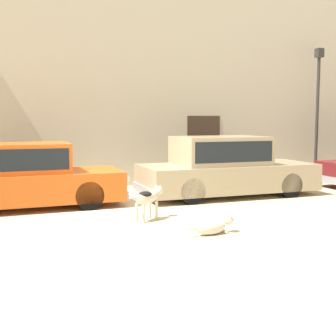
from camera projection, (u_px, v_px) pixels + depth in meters
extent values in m
plane|color=#CCB78E|center=(133.00, 212.00, 9.52)|extent=(80.00, 80.00, 0.00)
cube|color=#D15619|center=(27.00, 187.00, 9.96)|extent=(4.26, 1.88, 0.65)
cube|color=#D15619|center=(24.00, 158.00, 9.88)|extent=(1.99, 1.55, 0.65)
cube|color=black|center=(24.00, 157.00, 9.88)|extent=(1.84, 1.57, 0.45)
cube|color=#999BA0|center=(117.00, 191.00, 10.72)|extent=(0.19, 1.68, 0.20)
sphere|color=silver|center=(111.00, 173.00, 11.32)|extent=(0.20, 0.20, 0.20)
sphere|color=silver|center=(125.00, 179.00, 10.07)|extent=(0.20, 0.20, 0.20)
cylinder|color=black|center=(78.00, 186.00, 11.12)|extent=(0.64, 0.23, 0.63)
cylinder|color=black|center=(89.00, 196.00, 9.73)|extent=(0.64, 0.23, 0.63)
cube|color=tan|center=(227.00, 177.00, 11.57)|extent=(4.58, 1.95, 0.68)
cube|color=tan|center=(220.00, 150.00, 11.42)|extent=(2.31, 1.63, 0.72)
cube|color=black|center=(220.00, 150.00, 11.42)|extent=(2.13, 1.65, 0.50)
cube|color=#999BA0|center=(299.00, 182.00, 12.37)|extent=(0.17, 1.79, 0.20)
cube|color=#999BA0|center=(145.00, 190.00, 10.83)|extent=(0.17, 1.79, 0.20)
sphere|color=silver|center=(285.00, 165.00, 13.02)|extent=(0.20, 0.20, 0.20)
sphere|color=silver|center=(318.00, 171.00, 11.66)|extent=(0.20, 0.20, 0.20)
cube|color=red|center=(136.00, 171.00, 11.52)|extent=(0.04, 0.18, 0.18)
cube|color=red|center=(155.00, 178.00, 10.05)|extent=(0.04, 0.18, 0.18)
cylinder|color=black|center=(256.00, 178.00, 12.82)|extent=(0.63, 0.22, 0.63)
cylinder|color=black|center=(290.00, 185.00, 11.30)|extent=(0.63, 0.22, 0.63)
cylinder|color=black|center=(168.00, 182.00, 11.88)|extent=(0.63, 0.22, 0.63)
cylinder|color=black|center=(192.00, 191.00, 10.37)|extent=(0.63, 0.22, 0.63)
cube|color=#999BA0|center=(334.00, 181.00, 12.53)|extent=(0.17, 1.68, 0.20)
cube|color=red|center=(318.00, 166.00, 13.18)|extent=(0.04, 0.18, 0.18)
cube|color=#BCB299|center=(233.00, 48.00, 17.63)|extent=(17.72, 6.72, 9.65)
cube|color=#38281E|center=(204.00, 149.00, 14.01)|extent=(1.10, 0.02, 2.10)
cylinder|color=beige|center=(221.00, 230.00, 7.81)|extent=(0.08, 0.11, 0.06)
cylinder|color=beige|center=(226.00, 232.00, 7.69)|extent=(0.08, 0.11, 0.06)
ellipsoid|color=beige|center=(211.00, 228.00, 7.62)|extent=(0.61, 0.33, 0.24)
sphere|color=beige|center=(228.00, 220.00, 7.77)|extent=(0.19, 0.19, 0.19)
cone|color=beige|center=(233.00, 220.00, 7.82)|extent=(0.12, 0.12, 0.10)
cone|color=beige|center=(226.00, 214.00, 7.81)|extent=(0.07, 0.07, 0.08)
cone|color=beige|center=(230.00, 216.00, 7.71)|extent=(0.07, 0.07, 0.08)
cylinder|color=beige|center=(193.00, 228.00, 7.45)|extent=(0.21, 0.08, 0.06)
cylinder|color=beige|center=(150.00, 209.00, 8.90)|extent=(0.06, 0.06, 0.36)
cylinder|color=beige|center=(156.00, 210.00, 8.79)|extent=(0.06, 0.06, 0.36)
cylinder|color=beige|center=(137.00, 212.00, 8.60)|extent=(0.06, 0.06, 0.36)
cylinder|color=beige|center=(144.00, 214.00, 8.49)|extent=(0.06, 0.06, 0.36)
ellipsoid|color=beige|center=(147.00, 198.00, 8.67)|extent=(0.63, 0.52, 0.25)
ellipsoid|color=black|center=(145.00, 195.00, 8.62)|extent=(0.40, 0.37, 0.14)
sphere|color=beige|center=(158.00, 190.00, 8.94)|extent=(0.18, 0.18, 0.18)
cone|color=beige|center=(161.00, 190.00, 9.01)|extent=(0.14, 0.14, 0.10)
cone|color=beige|center=(156.00, 186.00, 8.96)|extent=(0.09, 0.09, 0.08)
cone|color=beige|center=(160.00, 187.00, 8.90)|extent=(0.09, 0.09, 0.08)
cylinder|color=beige|center=(134.00, 198.00, 8.37)|extent=(0.20, 0.16, 0.11)
cylinder|color=#2D2B28|center=(317.00, 119.00, 14.49)|extent=(0.10, 0.10, 3.98)
cube|color=#2D2B28|center=(319.00, 53.00, 14.27)|extent=(0.22, 0.22, 0.28)
sphere|color=silver|center=(319.00, 53.00, 14.27)|extent=(0.18, 0.18, 0.18)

